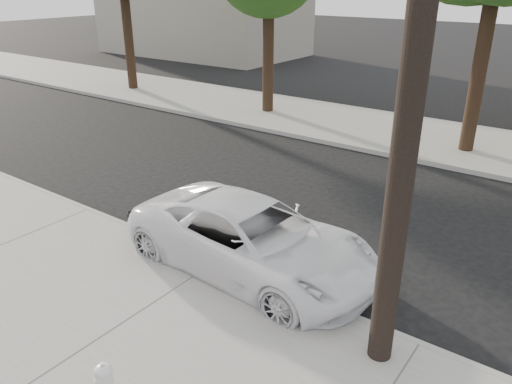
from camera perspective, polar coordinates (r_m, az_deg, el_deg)
ground at (r=11.34m, az=2.46°, el=-4.05°), size 120.00×120.00×0.00m
near_sidewalk at (r=8.60m, az=-14.24°, el=-14.20°), size 90.00×4.40×0.15m
far_sidewalk at (r=18.52m, az=17.39°, el=6.18°), size 90.00×5.00×0.15m
curb_near at (r=9.84m, az=-4.43°, el=-8.21°), size 90.00×0.12×0.16m
building_far at (r=38.29m, az=-6.13°, el=19.20°), size 14.00×8.00×5.00m
utility_pole at (r=6.05m, az=18.17°, el=17.34°), size 1.40×0.34×9.00m
police_cruiser at (r=9.41m, az=-0.44°, el=-5.32°), size 5.14×2.57×1.40m
traffic_cone at (r=8.95m, az=-3.59°, el=-8.45°), size 0.38×0.38×0.73m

